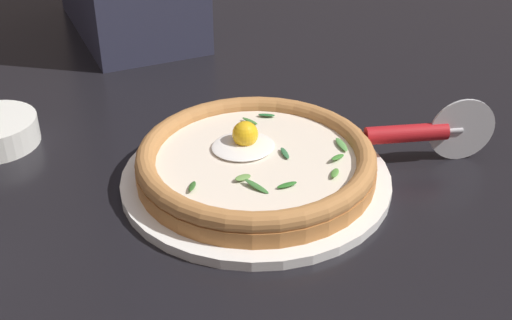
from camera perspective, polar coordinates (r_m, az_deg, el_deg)
The scene contains 4 objects.
ground_plane at distance 0.82m, azimuth 2.75°, elevation -2.52°, with size 2.40×2.40×0.03m, color black.
pizza_plate at distance 0.80m, azimuth -0.00°, elevation -1.58°, with size 0.32×0.32×0.01m, color white.
pizza at distance 0.79m, azimuth -0.01°, elevation -0.05°, with size 0.28×0.28×0.05m.
pizza_cutter at distance 0.85m, azimuth 14.08°, elevation 2.30°, with size 0.16×0.05×0.08m.
Camera 1 is at (0.28, 0.62, 0.45)m, focal length 46.99 mm.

